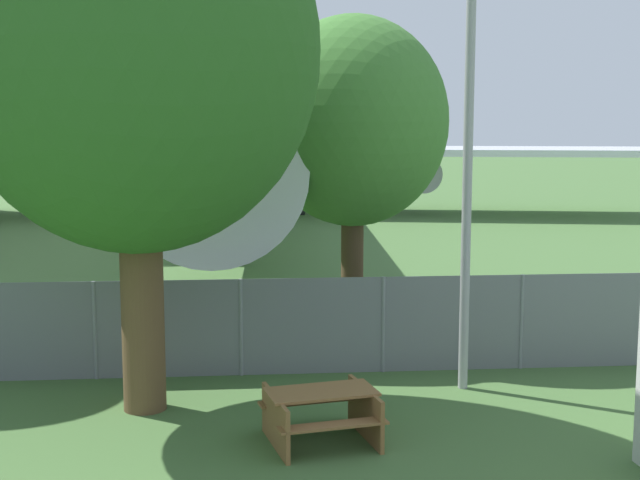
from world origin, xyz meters
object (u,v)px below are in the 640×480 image
object	(u,v)px
picnic_bench_near_cabin	(321,411)
tree_near_hangar	(135,52)
airplane	(251,141)
tree_far_right	(353,123)

from	to	relation	value
picnic_bench_near_cabin	tree_near_hangar	size ratio (longest dim) A/B	0.21
airplane	tree_far_right	size ratio (longest dim) A/B	6.91
airplane	picnic_bench_near_cabin	size ratio (longest dim) A/B	25.79
airplane	picnic_bench_near_cabin	xyz separation A→B (m)	(0.70, -27.89, -3.00)
tree_near_hangar	tree_far_right	bearing A→B (deg)	50.45
airplane	tree_near_hangar	size ratio (longest dim) A/B	5.33
airplane	tree_near_hangar	world-z (taller)	airplane
airplane	tree_near_hangar	xyz separation A→B (m)	(-1.95, -26.21, 2.07)
tree_near_hangar	tree_far_right	xyz separation A→B (m)	(3.86, 4.67, -1.08)
tree_far_right	tree_near_hangar	bearing A→B (deg)	-129.55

